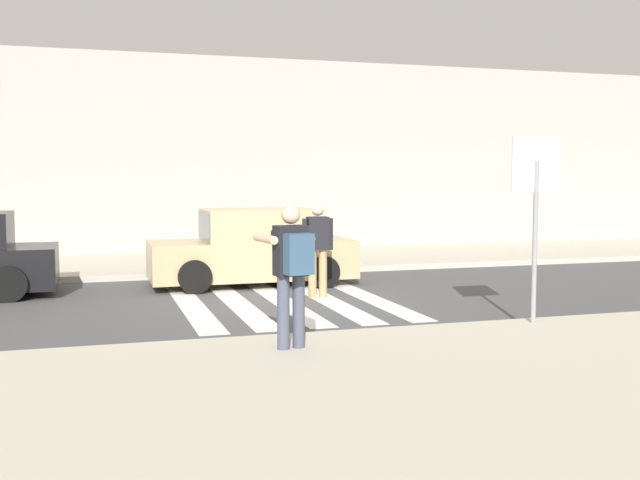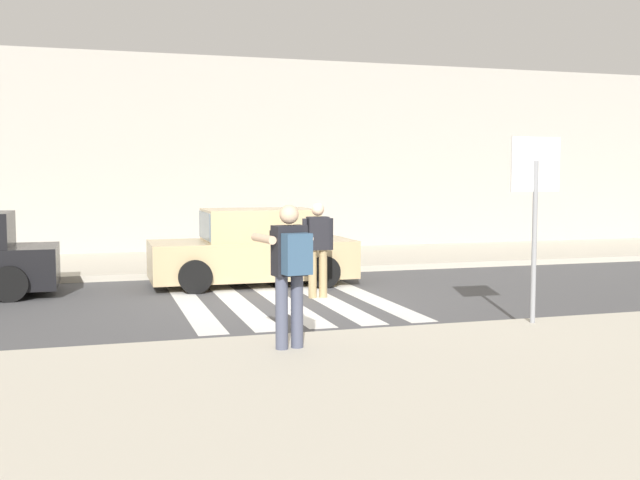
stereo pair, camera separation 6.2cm
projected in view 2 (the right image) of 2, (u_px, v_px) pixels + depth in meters
name	position (u px, v px, depth m)	size (l,w,h in m)	color
ground_plane	(284.00, 302.00, 13.14)	(120.00, 120.00, 0.00)	#4C4C4F
sidewalk_near	(440.00, 397.00, 7.22)	(60.00, 6.00, 0.14)	beige
sidewalk_far	(226.00, 262.00, 18.86)	(60.00, 4.80, 0.14)	beige
building_facade_far	(201.00, 158.00, 22.83)	(56.00, 4.00, 5.57)	#ADA89E
crosswalk_stripe_0	(191.00, 305.00, 12.87)	(0.44, 5.20, 0.01)	silver
crosswalk_stripe_1	(237.00, 302.00, 13.10)	(0.44, 5.20, 0.01)	silver
crosswalk_stripe_2	(281.00, 300.00, 13.33)	(0.44, 5.20, 0.01)	silver
crosswalk_stripe_3	(324.00, 298.00, 13.56)	(0.44, 5.20, 0.01)	silver
crosswalk_stripe_4	(366.00, 296.00, 13.79)	(0.44, 5.20, 0.01)	silver
stop_sign	(535.00, 188.00, 10.42)	(0.76, 0.08, 2.61)	gray
photographer_with_backpack	(290.00, 264.00, 8.88)	(0.66, 0.90, 1.72)	#474C60
pedestrian_crossing	(318.00, 245.00, 13.55)	(0.58, 0.24, 1.72)	tan
parked_car_tan	(254.00, 249.00, 15.26)	(4.10, 1.92, 1.55)	tan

